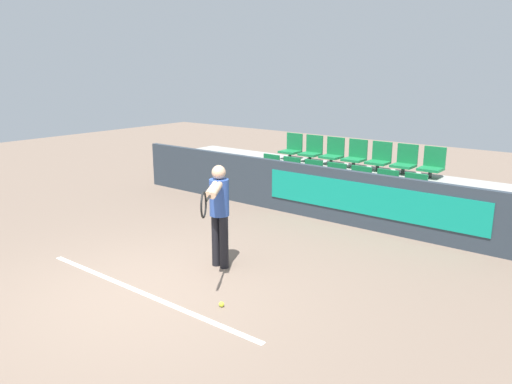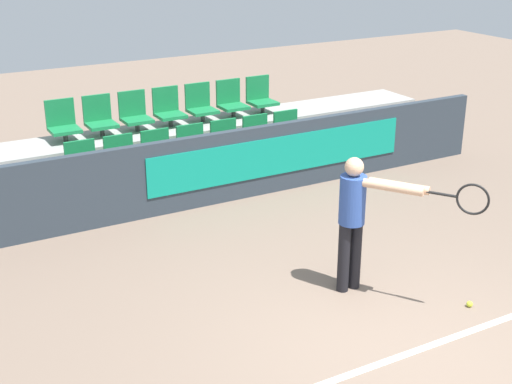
% 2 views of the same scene
% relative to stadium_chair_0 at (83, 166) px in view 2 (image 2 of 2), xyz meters
% --- Properties ---
extents(ground_plane, '(30.00, 30.00, 0.00)m').
position_rel_stadium_chair_0_xyz_m(ground_plane, '(1.65, -4.89, -0.65)').
color(ground_plane, '#7A6656').
extents(court_baseline, '(4.01, 0.08, 0.01)m').
position_rel_stadium_chair_0_xyz_m(court_baseline, '(1.65, -4.94, -0.64)').
color(court_baseline, white).
rests_on(court_baseline, ground).
extents(barrier_wall, '(9.43, 0.14, 1.03)m').
position_rel_stadium_chair_0_xyz_m(barrier_wall, '(1.69, -0.66, -0.13)').
color(barrier_wall, '#2D3842').
rests_on(barrier_wall, ground).
extents(bleacher_tier_front, '(9.03, 0.91, 0.38)m').
position_rel_stadium_chair_0_xyz_m(bleacher_tier_front, '(1.65, -0.12, -0.45)').
color(bleacher_tier_front, '#9E9E99').
rests_on(bleacher_tier_front, ground).
extents(bleacher_tier_middle, '(9.03, 0.91, 0.77)m').
position_rel_stadium_chair_0_xyz_m(bleacher_tier_middle, '(1.65, 0.78, -0.26)').
color(bleacher_tier_middle, '#9E9E99').
rests_on(bleacher_tier_middle, ground).
extents(stadium_chair_0, '(0.42, 0.41, 0.59)m').
position_rel_stadium_chair_0_xyz_m(stadium_chair_0, '(0.00, 0.00, 0.00)').
color(stadium_chair_0, '#333333').
rests_on(stadium_chair_0, bleacher_tier_front).
extents(stadium_chair_1, '(0.42, 0.41, 0.59)m').
position_rel_stadium_chair_0_xyz_m(stadium_chair_1, '(0.55, 0.00, 0.00)').
color(stadium_chair_1, '#333333').
rests_on(stadium_chair_1, bleacher_tier_front).
extents(stadium_chair_2, '(0.42, 0.41, 0.59)m').
position_rel_stadium_chair_0_xyz_m(stadium_chair_2, '(1.10, 0.00, 0.00)').
color(stadium_chair_2, '#333333').
rests_on(stadium_chair_2, bleacher_tier_front).
extents(stadium_chair_3, '(0.42, 0.41, 0.59)m').
position_rel_stadium_chair_0_xyz_m(stadium_chair_3, '(1.65, 0.00, 0.00)').
color(stadium_chair_3, '#333333').
rests_on(stadium_chair_3, bleacher_tier_front).
extents(stadium_chair_4, '(0.42, 0.41, 0.59)m').
position_rel_stadium_chair_0_xyz_m(stadium_chair_4, '(2.20, 0.00, 0.00)').
color(stadium_chair_4, '#333333').
rests_on(stadium_chair_4, bleacher_tier_front).
extents(stadium_chair_5, '(0.42, 0.41, 0.59)m').
position_rel_stadium_chair_0_xyz_m(stadium_chair_5, '(2.75, 0.00, 0.00)').
color(stadium_chair_5, '#333333').
rests_on(stadium_chair_5, bleacher_tier_front).
extents(stadium_chair_6, '(0.42, 0.41, 0.59)m').
position_rel_stadium_chair_0_xyz_m(stadium_chair_6, '(3.30, 0.00, 0.00)').
color(stadium_chair_6, '#333333').
rests_on(stadium_chair_6, bleacher_tier_front).
extents(stadium_chair_7, '(0.42, 0.41, 0.59)m').
position_rel_stadium_chair_0_xyz_m(stadium_chair_7, '(0.00, 0.91, 0.38)').
color(stadium_chair_7, '#333333').
rests_on(stadium_chair_7, bleacher_tier_middle).
extents(stadium_chair_8, '(0.42, 0.41, 0.59)m').
position_rel_stadium_chair_0_xyz_m(stadium_chair_8, '(0.55, 0.91, 0.38)').
color(stadium_chair_8, '#333333').
rests_on(stadium_chair_8, bleacher_tier_middle).
extents(stadium_chair_9, '(0.42, 0.41, 0.59)m').
position_rel_stadium_chair_0_xyz_m(stadium_chair_9, '(1.10, 0.91, 0.38)').
color(stadium_chair_9, '#333333').
rests_on(stadium_chair_9, bleacher_tier_middle).
extents(stadium_chair_10, '(0.42, 0.41, 0.59)m').
position_rel_stadium_chair_0_xyz_m(stadium_chair_10, '(1.65, 0.91, 0.38)').
color(stadium_chair_10, '#333333').
rests_on(stadium_chair_10, bleacher_tier_middle).
extents(stadium_chair_11, '(0.42, 0.41, 0.59)m').
position_rel_stadium_chair_0_xyz_m(stadium_chair_11, '(2.20, 0.91, 0.38)').
color(stadium_chair_11, '#333333').
rests_on(stadium_chair_11, bleacher_tier_middle).
extents(stadium_chair_12, '(0.42, 0.41, 0.59)m').
position_rel_stadium_chair_0_xyz_m(stadium_chair_12, '(2.75, 0.91, 0.38)').
color(stadium_chair_12, '#333333').
rests_on(stadium_chair_12, bleacher_tier_middle).
extents(stadium_chair_13, '(0.42, 0.41, 0.59)m').
position_rel_stadium_chair_0_xyz_m(stadium_chair_13, '(3.30, 0.91, 0.38)').
color(stadium_chair_13, '#333333').
rests_on(stadium_chair_13, bleacher_tier_middle).
extents(tennis_player, '(0.92, 1.29, 1.52)m').
position_rel_stadium_chair_0_xyz_m(tennis_player, '(1.90, -3.71, 0.28)').
color(tennis_player, black).
rests_on(tennis_player, ground).
extents(tennis_ball, '(0.07, 0.07, 0.07)m').
position_rel_stadium_chair_0_xyz_m(tennis_ball, '(2.73, -4.58, -0.61)').
color(tennis_ball, '#CCDB33').
rests_on(tennis_ball, ground).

